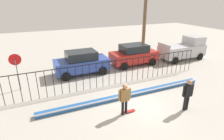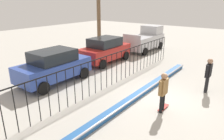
% 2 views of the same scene
% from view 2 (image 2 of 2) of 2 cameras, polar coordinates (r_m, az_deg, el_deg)
% --- Properties ---
extents(ground_plane, '(60.00, 60.00, 0.00)m').
position_cam_2_polar(ground_plane, '(10.42, 13.25, -7.86)').
color(ground_plane, '#ADA89E').
extents(bowl_coping_ledge, '(11.00, 0.40, 0.27)m').
position_cam_2_polar(bowl_coping_ledge, '(10.75, 8.40, -5.96)').
color(bowl_coping_ledge, '#235699').
rests_on(bowl_coping_ledge, ground).
extents(perimeter_fence, '(14.04, 0.04, 1.81)m').
position_cam_2_polar(perimeter_fence, '(11.40, -0.06, 1.04)').
color(perimeter_fence, black).
rests_on(perimeter_fence, ground).
extents(skateboarder, '(0.71, 0.27, 1.77)m').
position_cam_2_polar(skateboarder, '(8.89, 13.98, -5.13)').
color(skateboarder, black).
rests_on(skateboarder, ground).
extents(skateboard, '(0.80, 0.20, 0.07)m').
position_cam_2_polar(skateboard, '(9.56, 13.99, -10.05)').
color(skateboard, '#A51E19').
rests_on(skateboard, ground).
extents(camera_operator, '(0.73, 0.27, 1.81)m').
position_cam_2_polar(camera_operator, '(11.61, 25.11, -0.59)').
color(camera_operator, black).
rests_on(camera_operator, ground).
extents(parked_car_blue, '(4.30, 2.12, 1.90)m').
position_cam_2_polar(parked_car_blue, '(12.37, -15.77, 1.07)').
color(parked_car_blue, '#2D479E').
rests_on(parked_car_blue, ground).
extents(parked_car_red, '(4.30, 2.12, 1.90)m').
position_cam_2_polar(parked_car_red, '(15.92, -1.95, 5.62)').
color(parked_car_red, '#B2231E').
rests_on(parked_car_red, ground).
extents(pickup_truck, '(4.70, 2.12, 2.24)m').
position_cam_2_polar(pickup_truck, '(20.14, 9.24, 8.35)').
color(pickup_truck, '#B7B7BC').
rests_on(pickup_truck, ground).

